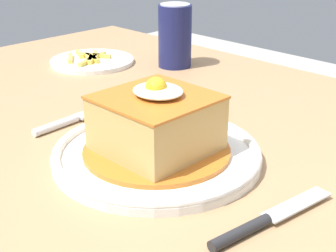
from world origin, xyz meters
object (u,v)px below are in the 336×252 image
(main_plate, at_px, (157,153))
(soda_can, at_px, (175,36))
(knife, at_px, (258,224))
(side_plate_fries, at_px, (92,61))
(fork, at_px, (68,121))

(main_plate, bearing_deg, soda_can, 131.22)
(knife, bearing_deg, main_plate, 169.43)
(soda_can, distance_m, side_plate_fries, 0.18)
(soda_can, bearing_deg, side_plate_fries, -141.13)
(fork, xyz_separation_m, side_plate_fries, (-0.23, 0.22, -0.00))
(fork, bearing_deg, main_plate, 5.09)
(main_plate, relative_size, fork, 1.84)
(knife, bearing_deg, fork, 177.08)
(knife, height_order, soda_can, soda_can)
(soda_can, relative_size, side_plate_fries, 0.73)
(knife, relative_size, soda_can, 1.34)
(fork, relative_size, side_plate_fries, 0.83)
(main_plate, distance_m, fork, 0.17)
(soda_can, bearing_deg, fork, -72.82)
(main_plate, distance_m, side_plate_fries, 0.46)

